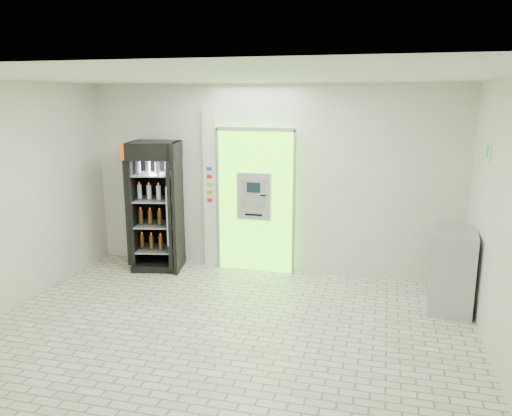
% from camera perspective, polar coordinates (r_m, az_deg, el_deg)
% --- Properties ---
extents(ground, '(6.00, 6.00, 0.00)m').
position_cam_1_polar(ground, '(6.15, -4.00, -14.43)').
color(ground, beige).
rests_on(ground, ground).
extents(room_shell, '(6.00, 6.00, 6.00)m').
position_cam_1_polar(room_shell, '(5.56, -4.28, 2.74)').
color(room_shell, silver).
rests_on(room_shell, ground).
extents(atm_assembly, '(1.30, 0.24, 2.33)m').
position_cam_1_polar(atm_assembly, '(8.01, -0.00, 0.94)').
color(atm_assembly, '#58F212').
rests_on(atm_assembly, ground).
extents(pillar, '(0.22, 0.11, 2.60)m').
position_cam_1_polar(pillar, '(8.25, -5.19, 2.13)').
color(pillar, silver).
rests_on(pillar, ground).
extents(beverage_cooler, '(0.91, 0.87, 2.10)m').
position_cam_1_polar(beverage_cooler, '(8.35, -11.16, 0.01)').
color(beverage_cooler, black).
rests_on(beverage_cooler, ground).
extents(steel_cabinet, '(0.63, 0.87, 1.09)m').
position_cam_1_polar(steel_cabinet, '(7.16, 21.49, -6.60)').
color(steel_cabinet, '#AAADB2').
rests_on(steel_cabinet, ground).
extents(exit_sign, '(0.02, 0.22, 0.26)m').
position_cam_1_polar(exit_sign, '(6.73, 25.00, 5.72)').
color(exit_sign, white).
rests_on(exit_sign, room_shell).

